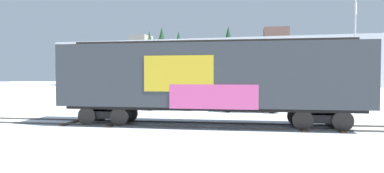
{
  "coord_description": "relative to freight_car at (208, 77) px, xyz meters",
  "views": [
    {
      "loc": [
        1.14,
        -14.71,
        2.41
      ],
      "look_at": [
        -2.44,
        1.04,
        1.9
      ],
      "focal_mm": 28.27,
      "sensor_mm": 36.0,
      "label": 1
    }
  ],
  "objects": [
    {
      "name": "ground_plane",
      "position": [
        1.37,
        0.0,
        -2.42
      ],
      "size": [
        260.0,
        260.0,
        0.0
      ],
      "primitive_type": "plane",
      "color": "silver"
    },
    {
      "name": "track",
      "position": [
        -1.02,
        -0.08,
        -2.38
      ],
      "size": [
        59.93,
        6.32,
        0.08
      ],
      "color": "#4C4742",
      "rests_on": "ground_plane"
    },
    {
      "name": "freight_car",
      "position": [
        0.0,
        0.0,
        0.0
      ],
      "size": [
        14.66,
        4.06,
        4.22
      ],
      "color": "#33383D",
      "rests_on": "ground_plane"
    },
    {
      "name": "flagpole",
      "position": [
        9.59,
        10.82,
        3.23
      ],
      "size": [
        0.6,
        1.61,
        8.59
      ],
      "color": "silver",
      "rests_on": "ground_plane"
    },
    {
      "name": "hillside",
      "position": [
        1.33,
        76.97,
        3.7
      ],
      "size": [
        110.43,
        34.38,
        16.57
      ],
      "color": "silver",
      "rests_on": "ground_plane"
    },
    {
      "name": "parked_car_white",
      "position": [
        -4.04,
        6.69,
        -1.62
      ],
      "size": [
        4.39,
        2.39,
        1.61
      ],
      "color": "silver",
      "rests_on": "ground_plane"
    },
    {
      "name": "parked_car_silver",
      "position": [
        1.73,
        6.62,
        -1.57
      ],
      "size": [
        4.33,
        1.99,
        1.7
      ],
      "color": "#B7BABF",
      "rests_on": "ground_plane"
    }
  ]
}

